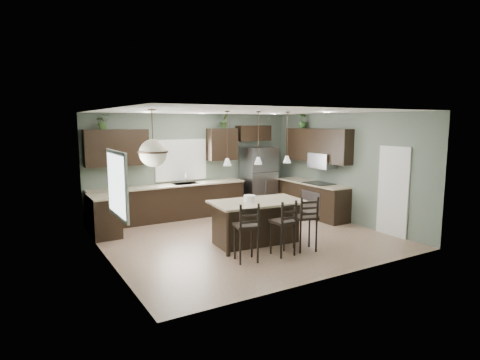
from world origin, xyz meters
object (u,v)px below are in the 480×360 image
object	(u,v)px
kitchen_island	(258,222)
serving_dish	(250,199)
bar_stool_center	(283,228)
plant_back_left	(103,122)
bar_stool_left	(246,232)
refrigerator	(259,179)
bar_stool_right	(305,223)

from	to	relation	value
kitchen_island	serving_dish	size ratio (longest dim) A/B	8.11
bar_stool_center	plant_back_left	size ratio (longest dim) A/B	2.99
plant_back_left	serving_dish	bearing A→B (deg)	-53.74
bar_stool_left	bar_stool_center	size ratio (longest dim) A/B	1.02
refrigerator	kitchen_island	bearing A→B (deg)	-123.44
refrigerator	kitchen_island	xyz separation A→B (m)	(-1.88, -2.84, -0.46)
bar_stool_left	plant_back_left	world-z (taller)	plant_back_left
bar_stool_right	bar_stool_center	bearing A→B (deg)	-163.06
bar_stool_center	bar_stool_right	distance (m)	0.56
refrigerator	plant_back_left	xyz separation A→B (m)	(-4.32, 0.24, 1.66)
kitchen_island	bar_stool_left	bearing A→B (deg)	-128.80
refrigerator	bar_stool_right	world-z (taller)	refrigerator
refrigerator	bar_stool_center	xyz separation A→B (m)	(-1.87, -3.71, -0.37)
bar_stool_left	plant_back_left	distance (m)	4.70
serving_dish	bar_stool_center	size ratio (longest dim) A/B	0.22
serving_dish	bar_stool_right	distance (m)	1.25
serving_dish	bar_stool_left	size ratio (longest dim) A/B	0.21
bar_stool_center	plant_back_left	xyz separation A→B (m)	(-2.46, 3.95, 2.03)
refrigerator	bar_stool_left	bearing A→B (deg)	-126.07
bar_stool_left	bar_stool_right	size ratio (longest dim) A/B	1.00
refrigerator	plant_back_left	bearing A→B (deg)	176.83
serving_dish	refrigerator	bearing A→B (deg)	53.68
bar_stool_right	plant_back_left	size ratio (longest dim) A/B	3.07
serving_dish	bar_stool_right	size ratio (longest dim) A/B	0.21
serving_dish	bar_stool_left	bearing A→B (deg)	-125.20
bar_stool_center	plant_back_left	bearing A→B (deg)	120.07
kitchen_island	bar_stool_left	world-z (taller)	bar_stool_left
bar_stool_left	bar_stool_right	bearing A→B (deg)	10.75
kitchen_island	bar_stool_center	distance (m)	0.88
refrigerator	serving_dish	size ratio (longest dim) A/B	7.71
kitchen_island	bar_stool_right	world-z (taller)	bar_stool_right
bar_stool_center	bar_stool_right	size ratio (longest dim) A/B	0.97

